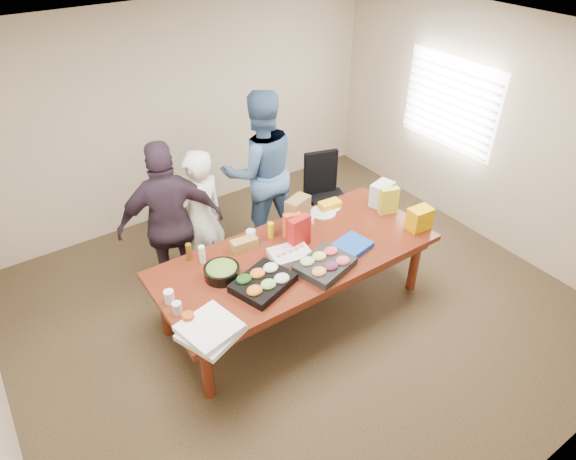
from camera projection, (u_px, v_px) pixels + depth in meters
floor at (296, 309)px, 5.30m from camera, size 5.50×5.00×0.02m
ceiling at (299, 48)px, 3.72m from camera, size 5.50×5.00×0.02m
wall_back at (182, 114)px, 6.19m from camera, size 5.50×0.04×2.70m
wall_front at (550, 393)px, 2.83m from camera, size 5.50×0.04×2.70m
wall_right at (489, 131)px, 5.78m from camera, size 0.04×5.00×2.70m
window_panel at (450, 103)px, 6.08m from camera, size 0.03×1.40×1.10m
window_blinds at (447, 104)px, 6.07m from camera, size 0.04×1.36×1.00m
conference_table at (296, 282)px, 5.07m from camera, size 2.80×1.20×0.75m
office_chair at (329, 198)px, 6.17m from camera, size 0.64×0.64×1.01m
person_center at (201, 221)px, 5.20m from camera, size 0.67×0.51×1.63m
person_right at (261, 171)px, 5.77m from camera, size 1.09×0.94×1.94m
person_left at (171, 224)px, 5.00m from camera, size 1.14×0.70×1.81m
veggie_tray at (263, 283)px, 4.44m from camera, size 0.62×0.54×0.08m
fruit_tray at (325, 265)px, 4.65m from camera, size 0.59×0.52×0.08m
sheet_cake at (290, 254)px, 4.79m from camera, size 0.43×0.35×0.07m
salad_bowl at (222, 272)px, 4.54m from camera, size 0.42×0.42×0.11m
chip_bag_blue at (350, 247)px, 4.90m from camera, size 0.44×0.36×0.06m
chip_bag_red at (299, 232)px, 4.86m from camera, size 0.24×0.12×0.33m
chip_bag_yellow at (389, 201)px, 5.37m from camera, size 0.22×0.14×0.30m
chip_bag_orange at (292, 225)px, 5.02m from camera, size 0.19×0.11×0.27m
mayo_jar at (251, 237)px, 4.96m from camera, size 0.10×0.10×0.15m
mustard_bottle at (271, 230)px, 5.03m from camera, size 0.08×0.08×0.18m
dressing_bottle at (189, 252)px, 4.73m from camera, size 0.07×0.07×0.18m
ranch_bottle at (202, 254)px, 4.70m from camera, size 0.07×0.07×0.18m
banana_bunch at (330, 205)px, 5.51m from camera, size 0.25×0.16×0.08m
bread_loaf at (244, 244)px, 4.90m from camera, size 0.27×0.14×0.11m
kraft_bag at (298, 213)px, 5.13m from camera, size 0.30×0.23×0.35m
red_cup at (189, 320)px, 4.03m from camera, size 0.13×0.13×0.13m
clear_cup_a at (177, 308)px, 4.16m from camera, size 0.09×0.09×0.11m
clear_cup_b at (169, 297)px, 4.26m from camera, size 0.09×0.09×0.12m
pizza_box_lower at (211, 333)px, 3.97m from camera, size 0.54×0.54×0.05m
pizza_box_upper at (209, 328)px, 3.95m from camera, size 0.50×0.50×0.05m
plate_a at (323, 213)px, 5.43m from camera, size 0.32×0.32×0.02m
plate_b at (331, 207)px, 5.53m from camera, size 0.25×0.25×0.01m
dip_bowl_a at (307, 220)px, 5.28m from camera, size 0.18×0.18×0.07m
dip_bowl_b at (252, 242)px, 4.96m from camera, size 0.16×0.16×0.06m
grocery_bag_white at (382, 194)px, 5.51m from camera, size 0.29×0.24×0.27m
grocery_bag_yellow at (419, 219)px, 5.14m from camera, size 0.25×0.18×0.24m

